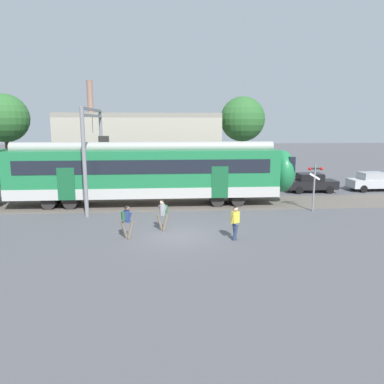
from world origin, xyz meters
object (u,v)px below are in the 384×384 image
Objects in this scene: pedestrian_yellow at (235,221)px; parked_car_silver at (373,181)px; parked_car_black at (311,183)px; crossing_signal at (315,180)px; pedestrian_grey at (163,212)px; pedestrian_navy at (127,219)px.

pedestrian_yellow is 0.41× the size of parked_car_silver.
crossing_signal reaches higher than parked_car_black.
pedestrian_grey is 15.73m from parked_car_black.
pedestrian_yellow is at bearing -6.58° from pedestrian_navy.
pedestrian_navy is 0.56× the size of crossing_signal.
pedestrian_grey is at bearing -139.90° from parked_car_black.
pedestrian_grey is 1.00× the size of pedestrian_yellow.
pedestrian_grey is at bearing -149.22° from parked_car_silver.
pedestrian_grey is 0.41× the size of parked_car_black.
pedestrian_navy and pedestrian_yellow have the same top height.
parked_car_silver is 1.34× the size of crossing_signal.
parked_car_silver is (13.94, 12.24, -0.18)m from pedestrian_yellow.
parked_car_black is 1.00× the size of parked_car_silver.
crossing_signal reaches higher than pedestrian_yellow.
parked_car_black is at bearing 40.10° from pedestrian_grey.
pedestrian_yellow is 18.55m from parked_car_silver.
parked_car_silver is (5.39, 0.25, 0.00)m from parked_car_black.
parked_car_silver is at bearing 31.21° from pedestrian_navy.
parked_car_black is 1.34× the size of crossing_signal.
parked_car_silver is (19.19, 11.63, -0.21)m from pedestrian_navy.
pedestrian_navy reaches higher than parked_car_silver.
crossing_signal is (-7.81, -6.72, 1.23)m from parked_car_silver.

